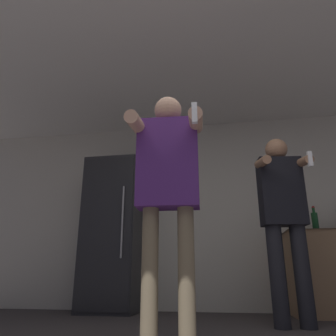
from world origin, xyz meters
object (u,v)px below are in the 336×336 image
Objects in this scene: bottle_dark_rum at (315,221)px; person_woman_foreground at (168,179)px; refrigerator at (113,233)px; person_man_side at (284,214)px; bottle_green_wine at (301,225)px.

person_woman_foreground is at bearing -127.99° from bottle_dark_rum.
refrigerator is 2.15m from person_woman_foreground.
person_man_side is (-0.51, -0.90, -0.06)m from bottle_dark_rum.
person_man_side is (0.94, 0.96, -0.11)m from person_woman_foreground.
bottle_dark_rum is 2.35m from person_woman_foreground.
refrigerator is 2.31m from bottle_green_wine.
bottle_dark_rum is at bearing -0.49° from refrigerator.
person_man_side is (1.98, -0.92, 0.03)m from refrigerator.
bottle_dark_rum is 0.17× the size of person_man_side.
person_woman_foreground is (-1.28, -1.85, 0.09)m from bottle_green_wine.
person_woman_foreground reaches higher than person_man_side.
bottle_dark_rum is 1.41× the size of bottle_green_wine.
bottle_dark_rum is 0.17m from bottle_green_wine.
bottle_green_wine is at bearing 180.00° from bottle_dark_rum.
person_woman_foreground is at bearing -134.57° from person_man_side.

